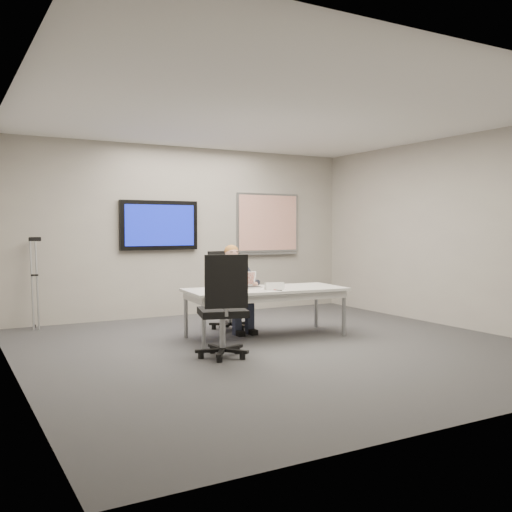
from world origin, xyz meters
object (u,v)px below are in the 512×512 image
seated_person (236,297)px  conference_table (265,294)px  office_chair_far (228,305)px  office_chair_near (223,326)px  laptop (248,284)px

seated_person → conference_table: bearing=-72.7°
conference_table → office_chair_far: bearing=107.8°
seated_person → office_chair_near: bearing=-122.7°
conference_table → seated_person: size_ratio=1.80×
conference_table → office_chair_far: 0.82m
office_chair_far → seated_person: seated_person is taller
office_chair_near → office_chair_far: bearing=-102.4°
conference_table → laptop: size_ratio=6.91×
office_chair_near → seated_person: 1.63m
office_chair_far → seated_person: 0.28m
conference_table → office_chair_near: (-1.04, -0.85, -0.21)m
conference_table → seated_person: (-0.17, 0.53, -0.09)m
office_chair_far → laptop: size_ratio=3.53×
office_chair_near → laptop: (0.87, 1.04, 0.34)m
conference_table → laptop: 0.28m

